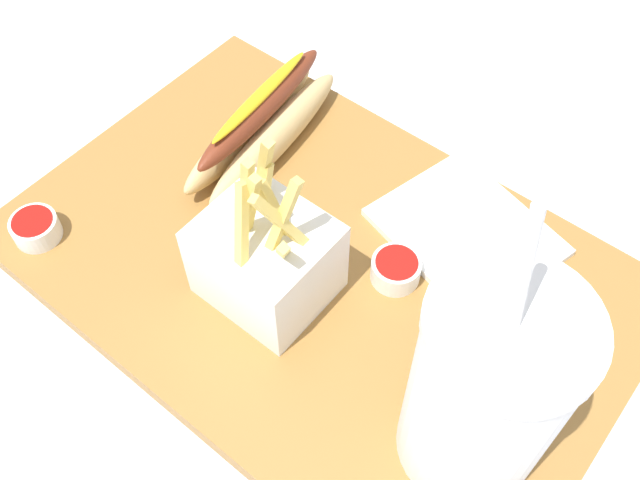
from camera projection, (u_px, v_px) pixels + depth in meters
name	position (u px, v px, depth m)	size (l,w,h in m)	color
ground_plane	(320.00, 281.00, 0.61)	(2.40, 2.40, 0.02)	silver
food_tray	(320.00, 268.00, 0.60)	(0.50, 0.33, 0.02)	olive
soda_cup	(485.00, 392.00, 0.43)	(0.10, 0.10, 0.25)	white
fries_basket	(266.00, 258.00, 0.54)	(0.09, 0.08, 0.14)	white
hot_dog_1	(263.00, 125.00, 0.64)	(0.07, 0.19, 0.07)	#DBB775
ketchup_cup_1	(396.00, 269.00, 0.57)	(0.04, 0.04, 0.02)	white
ketchup_cup_2	(35.00, 227.00, 0.60)	(0.04, 0.04, 0.02)	white
napkin_stack	(466.00, 232.00, 0.60)	(0.14, 0.11, 0.01)	white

